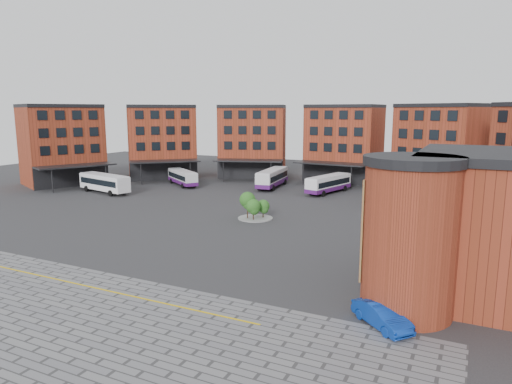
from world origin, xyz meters
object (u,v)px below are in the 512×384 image
at_px(tree_island, 253,206).
at_px(bus_a, 104,182).
at_px(bus_f, 455,200).
at_px(blue_car, 382,315).
at_px(bus_e, 401,195).
at_px(bus_b, 182,177).
at_px(bus_d, 329,184).
at_px(bus_c, 272,178).

relative_size(tree_island, bus_a, 0.39).
bearing_deg(bus_f, blue_car, -59.67).
distance_m(tree_island, blue_car, 30.01).
height_order(bus_a, bus_f, bus_f).
bearing_deg(bus_a, tree_island, -88.24).
bearing_deg(blue_car, bus_e, 48.16).
height_order(bus_e, bus_f, bus_f).
relative_size(bus_a, blue_car, 2.48).
bearing_deg(blue_car, bus_f, 37.45).
bearing_deg(bus_e, bus_f, -1.78).
bearing_deg(bus_f, bus_b, -150.36).
distance_m(tree_island, bus_d, 22.32).
relative_size(bus_d, bus_e, 1.02).
distance_m(bus_f, blue_car, 36.96).
relative_size(bus_d, blue_car, 2.36).
distance_m(bus_b, bus_f, 46.02).
relative_size(tree_island, bus_b, 0.47).
bearing_deg(tree_island, bus_d, 82.38).
height_order(bus_b, blue_car, bus_b).
relative_size(bus_a, bus_b, 1.20).
relative_size(bus_c, blue_car, 2.56).
bearing_deg(bus_f, bus_e, -163.10).
height_order(tree_island, bus_b, tree_island).
xyz_separation_m(bus_b, blue_car, (43.36, -40.53, -0.76)).
xyz_separation_m(bus_a, bus_c, (22.82, 17.17, -0.10)).
distance_m(tree_island, bus_c, 24.48).
height_order(bus_b, bus_f, bus_f).
height_order(bus_d, blue_car, bus_d).
height_order(tree_island, bus_a, tree_island).
bearing_deg(bus_e, bus_a, -151.35).
distance_m(tree_island, bus_b, 29.61).
height_order(bus_e, blue_car, bus_e).
height_order(bus_b, bus_e, bus_e).
height_order(tree_island, bus_c, tree_island).
relative_size(bus_b, bus_d, 0.88).
relative_size(bus_a, bus_d, 1.05).
height_order(tree_island, bus_f, tree_island).
relative_size(bus_b, bus_f, 0.80).
xyz_separation_m(bus_c, bus_d, (10.64, -1.12, -0.15)).
xyz_separation_m(tree_island, blue_car, (19.99, -22.36, -1.02)).
xyz_separation_m(bus_a, bus_f, (53.00, 8.43, 0.03)).
distance_m(bus_e, blue_car, 39.38).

